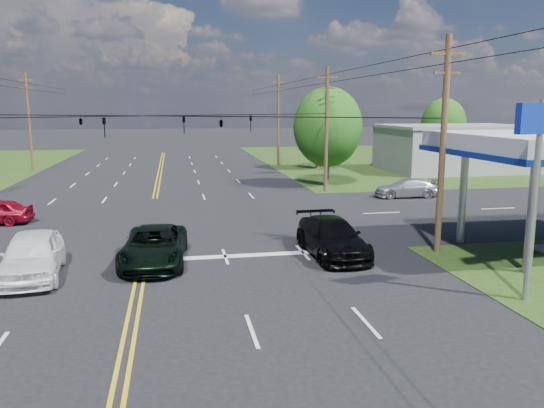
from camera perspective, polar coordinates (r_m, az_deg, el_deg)
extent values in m
plane|color=black|center=(31.14, -12.93, -1.89)|extent=(280.00, 280.00, 0.00)
cube|color=#1B3D13|center=(71.19, 17.71, 4.64)|extent=(46.00, 48.00, 0.03)
cube|color=silver|center=(23.61, -1.42, -5.52)|extent=(10.00, 0.50, 0.02)
cube|color=slate|center=(58.13, 19.03, 5.57)|extent=(14.00, 10.00, 4.40)
cylinder|color=#A5A5AA|center=(22.87, 26.13, -1.12)|extent=(0.36, 0.36, 4.65)
cylinder|color=#A5A5AA|center=(26.97, 19.85, 0.92)|extent=(0.36, 0.36, 4.65)
cylinder|color=#472D1E|center=(24.42, 17.89, 5.85)|extent=(0.28, 0.28, 9.50)
cube|color=#472D1E|center=(24.47, 18.42, 15.10)|extent=(1.60, 0.12, 0.12)
cube|color=#472D1E|center=(24.41, 18.31, 13.23)|extent=(1.20, 0.10, 0.10)
cylinder|color=#472D1E|center=(41.14, 5.87, 7.91)|extent=(0.28, 0.28, 9.50)
cube|color=#472D1E|center=(41.16, 5.98, 13.41)|extent=(1.60, 0.12, 0.12)
cube|color=#472D1E|center=(41.13, 5.95, 12.29)|extent=(1.20, 0.10, 0.10)
cylinder|color=#472D1E|center=(60.20, -24.66, 8.02)|extent=(0.28, 0.28, 10.00)
cube|color=#472D1E|center=(60.25, -24.96, 12.00)|extent=(1.60, 0.12, 0.12)
cube|color=#472D1E|center=(60.22, -24.91, 11.24)|extent=(1.20, 0.10, 0.10)
cylinder|color=#472D1E|center=(59.59, 0.67, 8.93)|extent=(0.28, 0.28, 10.00)
cube|color=#472D1E|center=(59.63, 0.68, 12.97)|extent=(1.60, 0.12, 0.12)
cube|color=#472D1E|center=(59.60, 0.68, 12.20)|extent=(1.20, 0.10, 0.10)
imported|color=black|center=(29.22, -17.58, 7.85)|extent=(0.17, 0.21, 1.05)
imported|color=black|center=(31.90, -9.45, 8.35)|extent=(0.17, 0.21, 1.05)
imported|color=black|center=(35.32, -2.29, 8.66)|extent=(0.17, 0.21, 1.05)
imported|color=black|center=(33.56, -19.88, 8.44)|extent=(1.24, 0.26, 0.50)
imported|color=black|center=(27.85, -5.49, 8.74)|extent=(1.24, 0.26, 0.50)
cylinder|color=black|center=(30.80, 11.98, 14.68)|extent=(0.04, 100.00, 0.04)
cylinder|color=black|center=(30.76, 11.93, 13.56)|extent=(0.04, 100.00, 0.04)
cylinder|color=#472D1E|center=(44.52, 5.95, 4.08)|extent=(0.36, 0.36, 3.30)
ellipsoid|color=#154512|center=(44.29, 6.03, 8.23)|extent=(5.70, 5.70, 6.60)
cylinder|color=#472D1E|center=(56.71, 4.94, 5.21)|extent=(0.36, 0.36, 2.86)
ellipsoid|color=#154512|center=(56.53, 4.98, 8.03)|extent=(4.94, 4.94, 5.72)
cylinder|color=#472D1E|center=(68.83, 17.83, 5.74)|extent=(0.36, 0.36, 3.08)
ellipsoid|color=#154512|center=(68.69, 17.96, 8.24)|extent=(5.32, 5.32, 6.16)
imported|color=black|center=(22.68, -12.56, -4.44)|extent=(2.90, 5.65, 1.52)
imported|color=black|center=(23.65, 6.47, -3.57)|extent=(2.40, 5.55, 1.59)
imported|color=white|center=(22.38, -24.39, -5.00)|extent=(2.61, 5.38, 1.77)
imported|color=#B5B5BA|center=(39.89, 14.24, 1.68)|extent=(4.71, 2.10, 1.34)
cylinder|color=#A5A5AA|center=(19.40, 26.31, 0.07)|extent=(0.20, 0.20, 6.71)
cube|color=navy|center=(19.15, 26.97, 8.20)|extent=(1.98, 0.64, 0.98)
cylinder|color=#A5A5AA|center=(50.63, 6.21, 7.53)|extent=(0.20, 0.20, 8.06)
cube|color=yellow|center=(50.58, 6.28, 11.41)|extent=(2.13, 1.11, 1.11)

